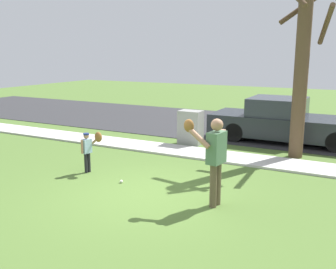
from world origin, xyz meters
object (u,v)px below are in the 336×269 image
Objects in this scene: person_adult at (214,153)px; parked_pickup_dark at (286,122)px; utility_cabinet at (191,128)px; street_tree_near at (303,51)px; person_child at (90,146)px; baseball at (121,181)px.

parked_pickup_dark is at bearing -82.82° from person_adult.
utility_cabinet is at bearing -52.30° from person_adult.
street_tree_near reaches higher than parked_pickup_dark.
person_child is 6.97m from parked_pickup_dark.
baseball is 6.16m from street_tree_near.
baseball is 4.37m from utility_cabinet.
person_child is 0.94× the size of utility_cabinet.
street_tree_near is (3.40, -0.03, 2.48)m from utility_cabinet.
street_tree_near is at bearing 53.22° from baseball.
person_child is at bearing 165.07° from baseball.
person_adult reaches higher than utility_cabinet.
utility_cabinet is 4.21m from street_tree_near.
utility_cabinet is 0.20× the size of street_tree_near.
baseball is at bearing -126.78° from street_tree_near.
parked_pickup_dark is (2.54, 6.22, 0.64)m from baseball.
parked_pickup_dark reaches higher than baseball.
baseball is (-2.40, 0.27, -1.05)m from person_adult.
person_adult is 2.64m from baseball.
person_adult is 3.62m from person_child.
utility_cabinet is at bearing -145.30° from parked_pickup_dark.
parked_pickup_dark reaches higher than person_child.
baseball is 6.75m from parked_pickup_dark.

